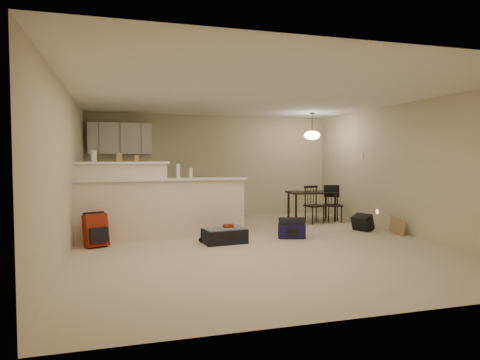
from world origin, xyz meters
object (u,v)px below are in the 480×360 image
object	(u,v)px
dining_chair_near	(314,205)
black_daypack	(363,223)
red_backpack	(96,231)
dining_chair_far	(333,204)
pendant_lamp	(312,135)
suitcase	(224,236)
navy_duffel	(292,231)
dining_table	(311,195)

from	to	relation	value
dining_chair_near	black_daypack	size ratio (longest dim) A/B	2.35
red_backpack	dining_chair_far	bearing A→B (deg)	-7.09
red_backpack	black_daypack	bearing A→B (deg)	-20.21
pendant_lamp	black_daypack	xyz separation A→B (m)	(0.37, -1.57, -1.83)
dining_chair_near	black_daypack	xyz separation A→B (m)	(0.50, -1.15, -0.26)
dining_chair_near	red_backpack	world-z (taller)	dining_chair_near
dining_chair_near	black_daypack	distance (m)	1.28
suitcase	navy_duffel	world-z (taller)	navy_duffel
dining_chair_far	black_daypack	xyz separation A→B (m)	(0.01, -1.18, -0.25)
black_daypack	dining_chair_near	bearing A→B (deg)	-0.72
dining_chair_near	dining_chair_far	distance (m)	0.49
dining_table	suitcase	size ratio (longest dim) A/B	1.61
black_daypack	navy_duffel	bearing A→B (deg)	77.24
suitcase	red_backpack	bearing A→B (deg)	165.14
suitcase	dining_chair_near	bearing A→B (deg)	25.53
suitcase	black_daypack	bearing A→B (deg)	1.14
red_backpack	black_daypack	size ratio (longest dim) A/B	1.52
suitcase	dining_chair_far	bearing A→B (deg)	21.60
pendant_lamp	dining_table	bearing A→B (deg)	45.00
pendant_lamp	dining_chair_near	size ratio (longest dim) A/B	0.74
pendant_lamp	suitcase	distance (m)	3.77
dining_table	suitcase	distance (m)	3.31
dining_table	pendant_lamp	distance (m)	1.40
dining_table	red_backpack	xyz separation A→B (m)	(-4.69, -1.72, -0.32)
dining_table	suitcase	xyz separation A→B (m)	(-2.59, -2.00, -0.47)
suitcase	black_daypack	distance (m)	2.99
dining_chair_near	dining_chair_far	size ratio (longest dim) A/B	1.02
pendant_lamp	dining_chair_near	xyz separation A→B (m)	(-0.13, -0.43, -1.57)
pendant_lamp	dining_chair_far	bearing A→B (deg)	-47.55
red_backpack	navy_duffel	world-z (taller)	red_backpack
dining_table	navy_duffel	size ratio (longest dim) A/B	2.40
pendant_lamp	black_daypack	size ratio (longest dim) A/B	1.75
suitcase	navy_duffel	bearing A→B (deg)	-3.14
pendant_lamp	dining_chair_near	bearing A→B (deg)	-107.00
suitcase	pendant_lamp	bearing A→B (deg)	30.59
dining_table	black_daypack	size ratio (longest dim) A/B	3.23
dining_table	pendant_lamp	xyz separation A→B (m)	(-0.00, -0.00, 1.40)
dining_chair_near	red_backpack	size ratio (longest dim) A/B	1.55
pendant_lamp	suitcase	xyz separation A→B (m)	(-2.59, -2.00, -1.87)
suitcase	navy_duffel	xyz separation A→B (m)	(1.28, 0.09, 0.01)
dining_table	suitcase	bearing A→B (deg)	-136.55
dining_chair_near	red_backpack	distance (m)	4.75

